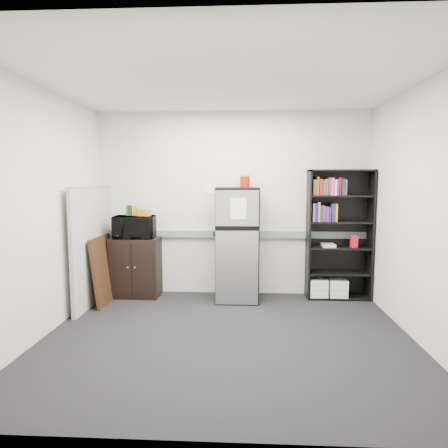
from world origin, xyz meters
The scene contains 18 objects.
floor centered at (0.00, 0.00, 0.00)m, with size 4.00×4.00×0.00m, color black.
wall_back centered at (0.00, 1.75, 1.35)m, with size 4.00×0.02×2.70m, color silver.
wall_right centered at (2.00, 0.00, 1.35)m, with size 0.02×3.50×2.70m, color silver.
wall_left centered at (-2.00, 0.00, 1.35)m, with size 0.02×3.50×2.70m, color silver.
ceiling centered at (0.00, 0.00, 2.70)m, with size 4.00×3.50×0.02m, color white.
electrical_raceway centered at (0.00, 1.72, 0.90)m, with size 3.92×0.05×0.10m, color slate.
wall_note centered at (-0.35, 1.74, 1.55)m, with size 0.14×0.00×0.10m, color white.
bookshelf centered at (1.51, 1.57, 0.97)m, with size 0.90×0.34×1.85m.
cubicle_partition centered at (-1.90, 1.08, 0.81)m, with size 0.06×1.30×1.62m.
cabinet centered at (-1.41, 1.50, 0.43)m, with size 0.69×0.46×0.87m.
microwave centered at (-1.41, 1.48, 1.03)m, with size 0.58×0.39×0.32m, color black.
snack_box_a centered at (-1.50, 1.52, 1.26)m, with size 0.07×0.05×0.15m, color #215C1A.
snack_box_b centered at (-1.50, 1.52, 1.26)m, with size 0.07×0.05×0.15m, color #0D3C23.
snack_box_c centered at (-1.42, 1.52, 1.26)m, with size 0.07×0.05×0.14m, color orange.
snack_bag centered at (-1.27, 1.47, 1.24)m, with size 0.18×0.10×0.10m, color #C68313.
refrigerator centered at (0.08, 1.42, 0.80)m, with size 0.61×0.64×1.60m.
coffee_can centered at (0.18, 1.55, 1.70)m, with size 0.14×0.14×0.19m.
framed_poster centered at (-1.77, 1.15, 0.47)m, with size 0.14×0.73×0.93m.
Camera 1 is at (0.19, -4.17, 1.70)m, focal length 32.00 mm.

